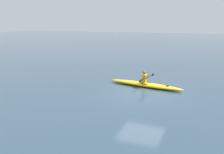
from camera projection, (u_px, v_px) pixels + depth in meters
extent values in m
plane|color=#283D4C|center=(142.00, 93.00, 13.32)|extent=(160.00, 160.00, 0.00)
ellipsoid|color=#EAB214|center=(145.00, 85.00, 14.66)|extent=(4.82, 1.30, 0.27)
torus|color=black|center=(145.00, 83.00, 14.62)|extent=(0.66, 0.66, 0.04)
cylinder|color=black|center=(167.00, 86.00, 13.91)|extent=(0.18, 0.18, 0.02)
cylinder|color=yellow|center=(144.00, 78.00, 14.61)|extent=(0.33, 0.33, 0.52)
sphere|color=brown|center=(144.00, 73.00, 14.53)|extent=(0.21, 0.21, 0.21)
cylinder|color=black|center=(147.00, 78.00, 14.50)|extent=(0.30, 1.95, 0.03)
ellipsoid|color=black|center=(153.00, 75.00, 15.32)|extent=(0.09, 0.40, 0.17)
ellipsoid|color=black|center=(140.00, 81.00, 13.68)|extent=(0.09, 0.40, 0.17)
cylinder|color=brown|center=(147.00, 77.00, 14.78)|extent=(0.20, 0.29, 0.34)
cylinder|color=brown|center=(143.00, 78.00, 14.34)|extent=(0.24, 0.26, 0.34)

